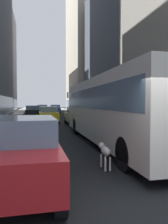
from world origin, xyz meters
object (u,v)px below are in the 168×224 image
at_px(car_grey_wagon, 42,109).
at_px(car_blue_hatchback, 55,109).
at_px(car_black_suv, 33,111).
at_px(dalmatian_dog, 105,151).
at_px(car_yellow_taxi, 48,114).
at_px(transit_bus, 113,107).
at_px(car_white_van, 78,116).
at_px(car_red_coupe, 21,150).

bearing_deg(car_grey_wagon, car_blue_hatchback, 0.04).
distance_m(car_black_suv, dalmatian_dog, 23.91).
bearing_deg(car_grey_wagon, car_yellow_taxi, -90.00).
relative_size(transit_bus, car_yellow_taxi, 2.50).
bearing_deg(dalmatian_dog, car_white_van, 82.65).
xyz_separation_m(car_red_coupe, dalmatian_dog, (2.37, 0.75, -0.31)).
height_order(car_blue_hatchback, car_grey_wagon, same).
distance_m(car_blue_hatchback, dalmatian_dog, 35.80).
height_order(car_black_suv, car_white_van, same).
xyz_separation_m(transit_bus, car_grey_wagon, (-2.40, 32.02, -0.95)).
distance_m(car_black_suv, car_grey_wagon, 12.08).
bearing_deg(car_grey_wagon, car_black_suv, -97.61).
height_order(car_yellow_taxi, dalmatian_dog, car_yellow_taxi).
xyz_separation_m(car_black_suv, car_grey_wagon, (1.60, 11.97, 0.00)).
distance_m(car_blue_hatchback, car_black_suv, 12.62).
xyz_separation_m(transit_bus, car_black_suv, (-4.00, 20.05, -0.95)).
height_order(transit_bus, car_black_suv, transit_bus).
distance_m(transit_bus, car_black_suv, 20.46).
distance_m(car_blue_hatchback, car_grey_wagon, 2.40).
distance_m(transit_bus, car_grey_wagon, 32.12).
bearing_deg(car_blue_hatchback, car_grey_wagon, -179.96).
xyz_separation_m(car_yellow_taxi, dalmatian_dog, (0.77, -15.54, -0.31)).
bearing_deg(car_black_suv, car_blue_hatchback, 71.52).
xyz_separation_m(car_blue_hatchback, car_grey_wagon, (-2.40, -0.00, 0.00)).
distance_m(car_blue_hatchback, car_white_van, 23.10).
bearing_deg(dalmatian_dog, car_grey_wagon, 91.23).
distance_m(car_grey_wagon, dalmatian_dog, 35.77).
height_order(car_red_coupe, dalmatian_dog, car_red_coupe).
bearing_deg(car_red_coupe, transit_bus, 48.33).
bearing_deg(car_white_van, car_black_suv, 109.77).
bearing_deg(car_red_coupe, car_blue_hatchback, 83.75).
relative_size(car_white_van, dalmatian_dog, 4.55).
xyz_separation_m(car_black_suv, dalmatian_dog, (2.37, -23.79, -0.31)).
bearing_deg(car_grey_wagon, car_red_coupe, -92.51).
relative_size(car_blue_hatchback, car_white_van, 0.90).
bearing_deg(transit_bus, car_grey_wagon, 94.29).
distance_m(car_blue_hatchback, car_red_coupe, 36.73).
bearing_deg(car_black_suv, dalmatian_dog, -84.32).
relative_size(car_black_suv, car_grey_wagon, 0.98).
bearing_deg(car_yellow_taxi, car_white_van, -50.17).
distance_m(transit_bus, dalmatian_dog, 4.28).
bearing_deg(transit_bus, car_black_suv, 101.28).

